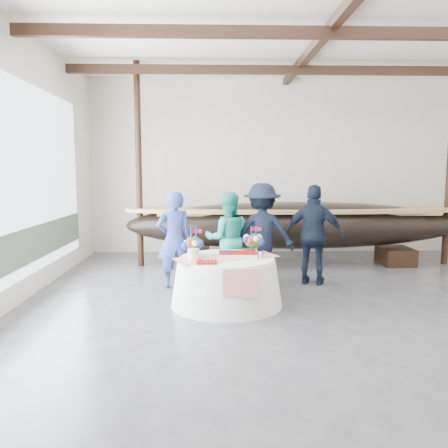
{
  "coord_description": "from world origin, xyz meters",
  "views": [
    {
      "loc": [
        -1.89,
        -5.46,
        2.14
      ],
      "look_at": [
        -1.65,
        2.77,
        1.14
      ],
      "focal_mm": 35.0,
      "sensor_mm": 36.0,
      "label": 1
    }
  ],
  "objects": [
    {
      "name": "floor",
      "position": [
        0.0,
        0.0,
        0.0
      ],
      "size": [
        10.0,
        12.0,
        0.01
      ],
      "primitive_type": "cube",
      "color": "#3D3D42",
      "rests_on": "ground"
    },
    {
      "name": "wall_back",
      "position": [
        0.0,
        6.0,
        2.25
      ],
      "size": [
        10.0,
        0.02,
        4.5
      ],
      "primitive_type": "cube",
      "color": "silver",
      "rests_on": "ground"
    },
    {
      "name": "pavilion_structure",
      "position": [
        0.0,
        0.76,
        4.0
      ],
      "size": [
        9.8,
        11.76,
        4.5
      ],
      "color": "black",
      "rests_on": "ground"
    },
    {
      "name": "open_bay",
      "position": [
        -4.95,
        1.0,
        1.83
      ],
      "size": [
        0.03,
        7.0,
        3.2
      ],
      "color": "silver",
      "rests_on": "ground"
    },
    {
      "name": "longboat_display",
      "position": [
        0.04,
        4.32,
        0.92
      ],
      "size": [
        7.72,
        1.54,
        1.45
      ],
      "color": "black",
      "rests_on": "ground"
    },
    {
      "name": "banquet_table",
      "position": [
        -1.65,
        1.37,
        0.38
      ],
      "size": [
        1.78,
        1.78,
        0.77
      ],
      "color": "white",
      "rests_on": "ground"
    },
    {
      "name": "tabletop_items",
      "position": [
        -1.71,
        1.53,
        0.92
      ],
      "size": [
        1.74,
        1.12,
        0.4
      ],
      "color": "red",
      "rests_on": "banquet_table"
    },
    {
      "name": "guest_woman_blue",
      "position": [
        -2.58,
        2.46,
        0.89
      ],
      "size": [
        0.74,
        0.58,
        1.78
      ],
      "primitive_type": "imported",
      "rotation": [
        0.0,
        0.0,
        3.41
      ],
      "color": "navy",
      "rests_on": "ground"
    },
    {
      "name": "guest_woman_teal",
      "position": [
        -1.59,
        2.61,
        0.88
      ],
      "size": [
        0.89,
        0.71,
        1.75
      ],
      "primitive_type": "imported",
      "rotation": [
        0.0,
        0.0,
        3.2
      ],
      "color": "teal",
      "rests_on": "ground"
    },
    {
      "name": "guest_man_left",
      "position": [
        -0.93,
        2.76,
        0.96
      ],
      "size": [
        1.24,
        0.71,
        1.91
      ],
      "primitive_type": "imported",
      "rotation": [
        0.0,
        0.0,
        3.14
      ],
      "color": "black",
      "rests_on": "ground"
    },
    {
      "name": "guest_man_right",
      "position": [
        0.04,
        2.61,
        0.94
      ],
      "size": [
        1.2,
        0.82,
        1.89
      ],
      "primitive_type": "imported",
      "rotation": [
        0.0,
        0.0,
        2.79
      ],
      "color": "black",
      "rests_on": "ground"
    }
  ]
}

